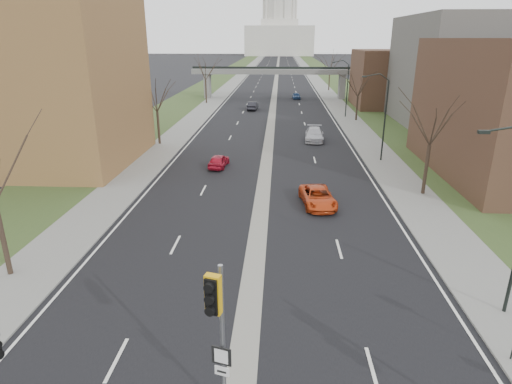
# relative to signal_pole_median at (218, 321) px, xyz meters

# --- Properties ---
(road_surface) EXTENTS (20.00, 600.00, 0.01)m
(road_surface) POSITION_rel_signal_pole_median_xyz_m (0.48, 150.62, -3.98)
(road_surface) COLOR black
(road_surface) RESTS_ON ground
(median_strip) EXTENTS (1.20, 600.00, 0.02)m
(median_strip) POSITION_rel_signal_pole_median_xyz_m (0.48, 150.62, -3.99)
(median_strip) COLOR gray
(median_strip) RESTS_ON ground
(sidewalk_right) EXTENTS (4.00, 600.00, 0.12)m
(sidewalk_right) POSITION_rel_signal_pole_median_xyz_m (12.48, 150.62, -3.93)
(sidewalk_right) COLOR gray
(sidewalk_right) RESTS_ON ground
(sidewalk_left) EXTENTS (4.00, 600.00, 0.12)m
(sidewalk_left) POSITION_rel_signal_pole_median_xyz_m (-11.52, 150.62, -3.93)
(sidewalk_left) COLOR gray
(sidewalk_left) RESTS_ON ground
(grass_verge_right) EXTENTS (8.00, 600.00, 0.10)m
(grass_verge_right) POSITION_rel_signal_pole_median_xyz_m (18.48, 150.62, -3.94)
(grass_verge_right) COLOR #30431F
(grass_verge_right) RESTS_ON ground
(grass_verge_left) EXTENTS (8.00, 600.00, 0.10)m
(grass_verge_left) POSITION_rel_signal_pole_median_xyz_m (-17.52, 150.62, -3.94)
(grass_verge_left) COLOR #30431F
(grass_verge_left) RESTS_ON ground
(commercial_block_mid) EXTENTS (18.00, 22.00, 15.00)m
(commercial_block_mid) POSITION_rel_signal_pole_median_xyz_m (28.48, 52.62, 3.51)
(commercial_block_mid) COLOR #595751
(commercial_block_mid) RESTS_ON ground
(commercial_block_far) EXTENTS (14.00, 14.00, 10.00)m
(commercial_block_far) POSITION_rel_signal_pole_median_xyz_m (22.48, 70.62, 1.01)
(commercial_block_far) COLOR #4D3124
(commercial_block_far) RESTS_ON ground
(pedestrian_bridge) EXTENTS (34.00, 3.00, 6.45)m
(pedestrian_bridge) POSITION_rel_signal_pole_median_xyz_m (0.48, 80.62, 0.86)
(pedestrian_bridge) COLOR slate
(pedestrian_bridge) RESTS_ON ground
(capitol) EXTENTS (48.00, 42.00, 55.75)m
(capitol) POSITION_rel_signal_pole_median_xyz_m (0.48, 320.62, 14.61)
(capitol) COLOR silver
(capitol) RESTS_ON ground
(streetlight_mid) EXTENTS (2.61, 0.20, 8.70)m
(streetlight_mid) POSITION_rel_signal_pole_median_xyz_m (11.47, 32.62, 2.97)
(streetlight_mid) COLOR black
(streetlight_mid) RESTS_ON sidewalk_right
(streetlight_far) EXTENTS (2.61, 0.20, 8.70)m
(streetlight_far) POSITION_rel_signal_pole_median_xyz_m (11.47, 58.62, 2.97)
(streetlight_far) COLOR black
(streetlight_far) RESTS_ON sidewalk_right
(tree_left_b) EXTENTS (6.75, 6.75, 8.81)m
(tree_left_b) POSITION_rel_signal_pole_median_xyz_m (-12.52, 38.62, 2.24)
(tree_left_b) COLOR #382B21
(tree_left_b) RESTS_ON sidewalk_left
(tree_left_c) EXTENTS (7.65, 7.65, 9.99)m
(tree_left_c) POSITION_rel_signal_pole_median_xyz_m (-12.52, 72.62, 3.06)
(tree_left_c) COLOR #382B21
(tree_left_c) RESTS_ON sidewalk_left
(tree_right_a) EXTENTS (7.20, 7.20, 9.40)m
(tree_right_a) POSITION_rel_signal_pole_median_xyz_m (13.48, 22.62, 2.65)
(tree_right_a) COLOR #382B21
(tree_right_a) RESTS_ON sidewalk_right
(tree_right_b) EXTENTS (6.30, 6.30, 8.22)m
(tree_right_b) POSITION_rel_signal_pole_median_xyz_m (13.48, 55.62, 1.83)
(tree_right_b) COLOR #382B21
(tree_right_b) RESTS_ON sidewalk_right
(tree_right_c) EXTENTS (7.65, 7.65, 9.99)m
(tree_right_c) POSITION_rel_signal_pole_median_xyz_m (13.48, 95.62, 3.06)
(tree_right_c) COLOR #382B21
(tree_right_c) RESTS_ON sidewalk_right
(signal_pole_median) EXTENTS (0.75, 0.96, 5.72)m
(signal_pole_median) POSITION_rel_signal_pole_median_xyz_m (0.00, 0.00, 0.00)
(signal_pole_median) COLOR gray
(signal_pole_median) RESTS_ON ground
(car_left_near) EXTENTS (1.92, 3.92, 1.29)m
(car_left_near) POSITION_rel_signal_pole_median_xyz_m (-4.14, 29.55, -3.34)
(car_left_near) COLOR #AC1328
(car_left_near) RESTS_ON ground
(car_left_far) EXTENTS (1.83, 4.51, 1.46)m
(car_left_far) POSITION_rel_signal_pole_median_xyz_m (-3.02, 65.28, -3.26)
(car_left_far) COLOR black
(car_left_far) RESTS_ON ground
(car_right_near) EXTENTS (2.86, 5.16, 1.37)m
(car_right_near) POSITION_rel_signal_pole_median_xyz_m (4.75, 19.80, -3.30)
(car_right_near) COLOR #C53E15
(car_right_near) RESTS_ON ground
(car_right_mid) EXTENTS (2.55, 5.54, 1.57)m
(car_right_mid) POSITION_rel_signal_pole_median_xyz_m (6.07, 41.72, -3.20)
(car_right_mid) COLOR silver
(car_right_mid) RESTS_ON ground
(car_right_far) EXTENTS (1.78, 3.91, 1.30)m
(car_right_far) POSITION_rel_signal_pole_median_xyz_m (5.15, 80.20, -3.34)
(car_right_far) COLOR navy
(car_right_far) RESTS_ON ground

